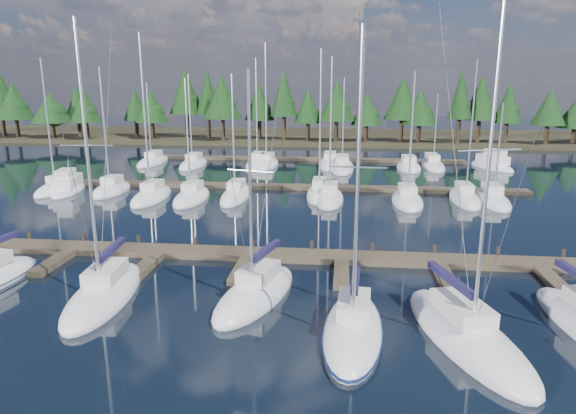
# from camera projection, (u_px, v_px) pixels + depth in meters

# --- Properties ---
(ground) EXTENTS (260.00, 260.00, 0.00)m
(ground) POSITION_uv_depth(u_px,v_px,m) (274.00, 212.00, 45.37)
(ground) COLOR black
(ground) RESTS_ON ground
(far_shore) EXTENTS (220.00, 30.00, 0.60)m
(far_shore) POSITION_uv_depth(u_px,v_px,m) (314.00, 136.00, 103.19)
(far_shore) COLOR #2E2B19
(far_shore) RESTS_ON ground
(main_dock) EXTENTS (44.00, 6.13, 0.90)m
(main_dock) POSITION_uv_depth(u_px,v_px,m) (248.00, 257.00, 33.12)
(main_dock) COLOR #493F2E
(main_dock) RESTS_ON ground
(back_docks) EXTENTS (50.00, 21.80, 0.40)m
(back_docks) POSITION_uv_depth(u_px,v_px,m) (295.00, 171.00, 64.22)
(back_docks) COLOR #493F2E
(back_docks) RESTS_ON ground
(front_sailboat_2) EXTENTS (3.59, 9.12, 14.97)m
(front_sailboat_2) POSITION_uv_depth(u_px,v_px,m) (104.00, 293.00, 27.29)
(front_sailboat_2) COLOR silver
(front_sailboat_2) RESTS_ON ground
(front_sailboat_3) EXTENTS (4.84, 8.60, 12.66)m
(front_sailboat_3) POSITION_uv_depth(u_px,v_px,m) (256.00, 293.00, 27.34)
(front_sailboat_3) COLOR silver
(front_sailboat_3) RESTS_ON ground
(front_sailboat_4) EXTENTS (3.27, 8.64, 14.25)m
(front_sailboat_4) POSITION_uv_depth(u_px,v_px,m) (353.00, 330.00, 23.33)
(front_sailboat_4) COLOR silver
(front_sailboat_4) RESTS_ON ground
(front_sailboat_5) EXTENTS (5.79, 10.49, 15.65)m
(front_sailboat_5) POSITION_uv_depth(u_px,v_px,m) (466.00, 334.00, 22.93)
(front_sailboat_5) COLOR silver
(front_sailboat_5) RESTS_ON ground
(back_sailboat_rows) EXTENTS (46.49, 32.25, 16.82)m
(back_sailboat_rows) POSITION_uv_depth(u_px,v_px,m) (288.00, 177.00, 60.03)
(back_sailboat_rows) COLOR silver
(back_sailboat_rows) RESTS_ON ground
(motor_yacht_left) EXTENTS (4.14, 8.20, 3.91)m
(motor_yacht_left) POSITION_uv_depth(u_px,v_px,m) (68.00, 187.00, 53.49)
(motor_yacht_left) COLOR silver
(motor_yacht_left) RESTS_ON ground
(motor_yacht_right) EXTENTS (5.52, 8.62, 4.08)m
(motor_yacht_right) POSITION_uv_depth(u_px,v_px,m) (492.00, 165.00, 67.73)
(motor_yacht_right) COLOR silver
(motor_yacht_right) RESTS_ON ground
(tree_line) EXTENTS (184.05, 12.07, 13.23)m
(tree_line) POSITION_uv_depth(u_px,v_px,m) (293.00, 102.00, 92.35)
(tree_line) COLOR black
(tree_line) RESTS_ON far_shore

